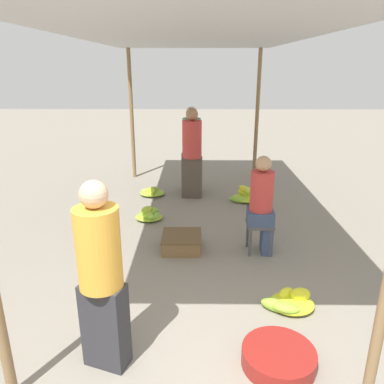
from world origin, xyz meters
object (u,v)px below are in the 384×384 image
stool (259,228)px  shopper_walking_mid (192,148)px  banana_pile_left_1 (152,192)px  vendor_foreground (101,276)px  banana_pile_right_0 (289,302)px  banana_pile_left_0 (149,215)px  banana_pile_right_1 (247,196)px  basin_black (278,358)px  crate_near (182,242)px  vendor_seated (262,204)px  shopper_walking_far (192,152)px

stool → shopper_walking_mid: size_ratio=0.26×
stool → banana_pile_left_1: (-1.70, 2.27, -0.27)m
vendor_foreground → banana_pile_right_0: bearing=24.2°
banana_pile_left_0 → banana_pile_right_1: 1.95m
basin_black → banana_pile_left_1: size_ratio=1.28×
vendor_foreground → banana_pile_left_1: 4.35m
basin_black → crate_near: (-0.89, 2.09, 0.03)m
banana_pile_left_1 → crate_near: 2.31m
vendor_foreground → banana_pile_left_1: bearing=91.6°
basin_black → shopper_walking_mid: size_ratio=0.37×
vendor_seated → crate_near: 1.21m
banana_pile_right_0 → vendor_foreground: bearing=-155.8°
stool → banana_pile_left_1: bearing=126.8°
vendor_foreground → banana_pile_left_0: vendor_foreground is taller
banana_pile_right_1 → vendor_foreground: bearing=-112.6°
banana_pile_right_1 → basin_black: bearing=-93.6°
banana_pile_left_0 → shopper_walking_far: 1.52m
stool → banana_pile_left_1: stool is taller
stool → crate_near: size_ratio=0.79×
shopper_walking_mid → vendor_foreground: bearing=-97.9°
basin_black → vendor_seated: bearing=85.3°
stool → banana_pile_right_1: stool is taller
banana_pile_right_1 → shopper_walking_far: bearing=170.5°
banana_pile_left_0 → crate_near: (0.57, -1.03, 0.02)m
vendor_seated → banana_pile_right_0: 1.40m
vendor_foreground → shopper_walking_far: shopper_walking_far is taller
banana_pile_right_1 → crate_near: 2.28m
banana_pile_right_1 → banana_pile_left_0: bearing=-151.1°
banana_pile_left_0 → basin_black: bearing=-65.0°
vendor_foreground → crate_near: size_ratio=3.03×
basin_black → banana_pile_right_0: banana_pile_right_0 is taller
banana_pile_left_0 → crate_near: 1.18m
banana_pile_right_0 → shopper_walking_mid: bearing=105.2°
vendor_seated → basin_black: (-0.17, -2.03, -0.61)m
vendor_seated → shopper_walking_mid: (-0.95, 2.65, 0.17)m
vendor_foreground → banana_pile_left_1: (-0.12, 4.28, -0.77)m
basin_black → crate_near: size_ratio=1.16×
vendor_foreground → shopper_walking_far: size_ratio=0.97×
basin_black → vendor_foreground: bearing=179.2°
banana_pile_left_1 → shopper_walking_mid: bearing=26.4°
vendor_foreground → shopper_walking_far: (0.66, 4.21, 0.03)m
vendor_foreground → crate_near: 2.26m
basin_black → crate_near: bearing=113.0°
banana_pile_left_1 → shopper_walking_far: 1.12m
banana_pile_left_1 → shopper_walking_mid: 1.16m
banana_pile_left_1 → shopper_walking_far: shopper_walking_far is taller
vendor_seated → basin_black: bearing=-94.7°
banana_pile_left_0 → banana_pile_right_0: bearing=-53.5°
shopper_walking_far → shopper_walking_mid: bearing=91.6°
banana_pile_left_1 → banana_pile_right_0: banana_pile_right_0 is taller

